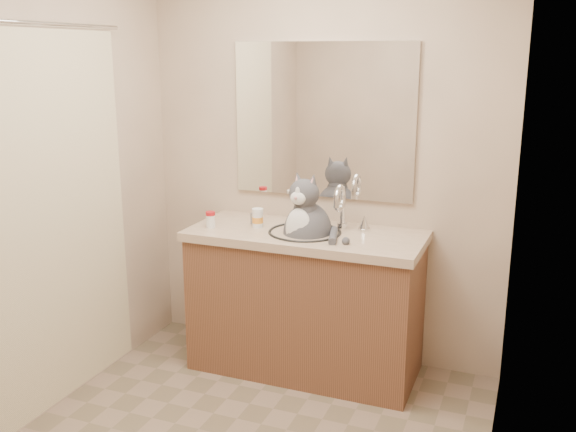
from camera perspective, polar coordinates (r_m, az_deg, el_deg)
The scene contains 8 objects.
room at distance 2.70m, azimuth -5.34°, elevation 0.61°, with size 2.22×2.52×2.42m.
vanity at distance 3.78m, azimuth 1.57°, elevation -7.33°, with size 1.34×0.59×1.12m.
mirror at distance 3.79m, azimuth 3.08°, elevation 8.44°, with size 1.10×0.02×0.90m, color white.
shower_curtain at distance 3.41m, azimuth -20.47°, elevation -0.28°, with size 0.02×1.30×1.93m.
cat at distance 3.61m, azimuth 1.69°, elevation -1.21°, with size 0.39×0.37×0.56m.
pill_bottle_redcap at distance 3.75m, azimuth -6.90°, elevation -0.30°, with size 0.07×0.07×0.09m.
pill_bottle_orange at distance 3.73m, azimuth -2.71°, elevation -0.20°, with size 0.09×0.09×0.11m.
grey_canister at distance 3.81m, azimuth -3.06°, elevation -0.21°, with size 0.05×0.05×0.06m.
Camera 1 is at (1.19, -2.34, 1.84)m, focal length 40.00 mm.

